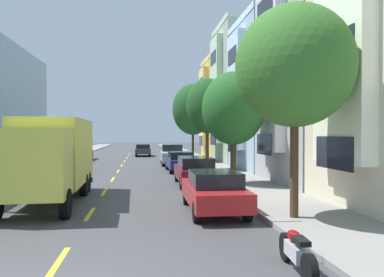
{
  "coord_description": "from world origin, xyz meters",
  "views": [
    {
      "loc": [
        1.77,
        -6.42,
        2.72
      ],
      "look_at": [
        5.89,
        26.02,
        2.29
      ],
      "focal_mm": 36.4,
      "sensor_mm": 36.0,
      "label": 1
    }
  ],
  "objects_px": {
    "street_tree_third": "(207,106)",
    "parked_motorcycle": "(297,252)",
    "street_tree_farthest": "(193,109)",
    "parked_wagon_black": "(52,162)",
    "street_tree_nearest": "(295,66)",
    "parked_sedan_navy": "(180,161)",
    "parked_sedan_red": "(214,191)",
    "parked_wagon_burgundy": "(195,170)",
    "delivery_box_truck": "(52,154)",
    "parked_hatchback_orange": "(83,152)",
    "street_tree_second": "(233,108)",
    "parked_pickup_silver": "(173,155)",
    "moving_charcoal_sedan": "(143,150)"
  },
  "relations": [
    {
      "from": "delivery_box_truck",
      "to": "parked_motorcycle",
      "type": "bearing_deg",
      "value": -53.05
    },
    {
      "from": "street_tree_nearest",
      "to": "parked_hatchback_orange",
      "type": "distance_m",
      "value": 32.04
    },
    {
      "from": "parked_sedan_navy",
      "to": "parked_motorcycle",
      "type": "xyz_separation_m",
      "value": [
        0.34,
        -20.24,
        -0.34
      ]
    },
    {
      "from": "parked_wagon_black",
      "to": "parked_sedan_red",
      "type": "distance_m",
      "value": 16.11
    },
    {
      "from": "parked_wagon_burgundy",
      "to": "parked_wagon_black",
      "type": "xyz_separation_m",
      "value": [
        -8.73,
        6.71,
        0.0
      ]
    },
    {
      "from": "parked_wagon_black",
      "to": "street_tree_nearest",
      "type": "bearing_deg",
      "value": -55.35
    },
    {
      "from": "street_tree_farthest",
      "to": "street_tree_nearest",
      "type": "bearing_deg",
      "value": -90.0
    },
    {
      "from": "parked_wagon_burgundy",
      "to": "parked_sedan_red",
      "type": "bearing_deg",
      "value": -92.19
    },
    {
      "from": "parked_pickup_silver",
      "to": "parked_wagon_burgundy",
      "type": "bearing_deg",
      "value": -89.51
    },
    {
      "from": "delivery_box_truck",
      "to": "parked_wagon_burgundy",
      "type": "xyz_separation_m",
      "value": [
        6.28,
        4.21,
        -1.08
      ]
    },
    {
      "from": "street_tree_second",
      "to": "parked_wagon_burgundy",
      "type": "distance_m",
      "value": 3.78
    },
    {
      "from": "street_tree_third",
      "to": "parked_motorcycle",
      "type": "distance_m",
      "value": 20.96
    },
    {
      "from": "parked_pickup_silver",
      "to": "parked_motorcycle",
      "type": "distance_m",
      "value": 26.57
    },
    {
      "from": "street_tree_second",
      "to": "parked_hatchback_orange",
      "type": "bearing_deg",
      "value": 116.42
    },
    {
      "from": "street_tree_third",
      "to": "parked_motorcycle",
      "type": "xyz_separation_m",
      "value": [
        -1.65,
        -20.45,
        -4.3
      ]
    },
    {
      "from": "street_tree_third",
      "to": "parked_sedan_navy",
      "type": "xyz_separation_m",
      "value": [
        -1.99,
        -0.21,
        -3.96
      ]
    },
    {
      "from": "street_tree_second",
      "to": "parked_sedan_red",
      "type": "xyz_separation_m",
      "value": [
        -2.19,
        -6.4,
        -3.26
      ]
    },
    {
      "from": "street_tree_farthest",
      "to": "parked_wagon_black",
      "type": "bearing_deg",
      "value": -140.06
    },
    {
      "from": "street_tree_nearest",
      "to": "street_tree_second",
      "type": "distance_m",
      "value": 8.15
    },
    {
      "from": "parked_pickup_silver",
      "to": "parked_sedan_red",
      "type": "relative_size",
      "value": 1.18
    },
    {
      "from": "delivery_box_truck",
      "to": "parked_pickup_silver",
      "type": "distance_m",
      "value": 18.92
    },
    {
      "from": "parked_hatchback_orange",
      "to": "parked_motorcycle",
      "type": "distance_m",
      "value": 35.31
    },
    {
      "from": "parked_hatchback_orange",
      "to": "parked_motorcycle",
      "type": "height_order",
      "value": "parked_hatchback_orange"
    },
    {
      "from": "street_tree_nearest",
      "to": "parked_pickup_silver",
      "type": "bearing_deg",
      "value": 95.21
    },
    {
      "from": "street_tree_second",
      "to": "street_tree_third",
      "type": "xyz_separation_m",
      "value": [
        0.0,
        8.12,
        0.7
      ]
    },
    {
      "from": "street_tree_third",
      "to": "street_tree_farthest",
      "type": "height_order",
      "value": "street_tree_farthest"
    },
    {
      "from": "parked_sedan_navy",
      "to": "parked_sedan_red",
      "type": "bearing_deg",
      "value": -90.81
    },
    {
      "from": "delivery_box_truck",
      "to": "parked_sedan_navy",
      "type": "distance_m",
      "value": 13.15
    },
    {
      "from": "street_tree_third",
      "to": "parked_sedan_navy",
      "type": "relative_size",
      "value": 1.45
    },
    {
      "from": "parked_wagon_black",
      "to": "street_tree_farthest",
      "type": "bearing_deg",
      "value": 39.94
    },
    {
      "from": "street_tree_nearest",
      "to": "delivery_box_truck",
      "type": "xyz_separation_m",
      "value": [
        -8.2,
        4.5,
        -2.9
      ]
    },
    {
      "from": "street_tree_third",
      "to": "parked_sedan_red",
      "type": "relative_size",
      "value": 1.46
    },
    {
      "from": "street_tree_nearest",
      "to": "delivery_box_truck",
      "type": "height_order",
      "value": "street_tree_nearest"
    },
    {
      "from": "street_tree_third",
      "to": "parked_sedan_red",
      "type": "bearing_deg",
      "value": -98.59
    },
    {
      "from": "street_tree_nearest",
      "to": "street_tree_second",
      "type": "bearing_deg",
      "value": 90.0
    },
    {
      "from": "parked_sedan_red",
      "to": "parked_motorcycle",
      "type": "height_order",
      "value": "parked_sedan_red"
    },
    {
      "from": "street_tree_third",
      "to": "delivery_box_truck",
      "type": "height_order",
      "value": "street_tree_third"
    },
    {
      "from": "moving_charcoal_sedan",
      "to": "parked_motorcycle",
      "type": "height_order",
      "value": "moving_charcoal_sedan"
    },
    {
      "from": "street_tree_nearest",
      "to": "street_tree_third",
      "type": "xyz_separation_m",
      "value": [
        -0.0,
        16.23,
        -0.08
      ]
    },
    {
      "from": "delivery_box_truck",
      "to": "parked_sedan_red",
      "type": "xyz_separation_m",
      "value": [
        6.01,
        -2.78,
        -1.14
      ]
    },
    {
      "from": "parked_wagon_burgundy",
      "to": "parked_wagon_black",
      "type": "relative_size",
      "value": 1.0
    },
    {
      "from": "street_tree_nearest",
      "to": "delivery_box_truck",
      "type": "distance_m",
      "value": 9.8
    },
    {
      "from": "delivery_box_truck",
      "to": "parked_sedan_navy",
      "type": "xyz_separation_m",
      "value": [
        6.21,
        11.53,
        -1.14
      ]
    },
    {
      "from": "street_tree_farthest",
      "to": "delivery_box_truck",
      "type": "distance_m",
      "value": 21.7
    },
    {
      "from": "street_tree_third",
      "to": "street_tree_farthest",
      "type": "xyz_separation_m",
      "value": [
        0.0,
        8.12,
        0.25
      ]
    },
    {
      "from": "parked_pickup_silver",
      "to": "parked_hatchback_orange",
      "type": "bearing_deg",
      "value": 139.36
    },
    {
      "from": "street_tree_farthest",
      "to": "parked_hatchback_orange",
      "type": "height_order",
      "value": "street_tree_farthest"
    },
    {
      "from": "street_tree_nearest",
      "to": "parked_wagon_black",
      "type": "distance_m",
      "value": 19.17
    },
    {
      "from": "delivery_box_truck",
      "to": "parked_pickup_silver",
      "type": "xyz_separation_m",
      "value": [
        6.17,
        17.85,
        -1.06
      ]
    },
    {
      "from": "moving_charcoal_sedan",
      "to": "parked_hatchback_orange",
      "type": "bearing_deg",
      "value": -137.89
    }
  ]
}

